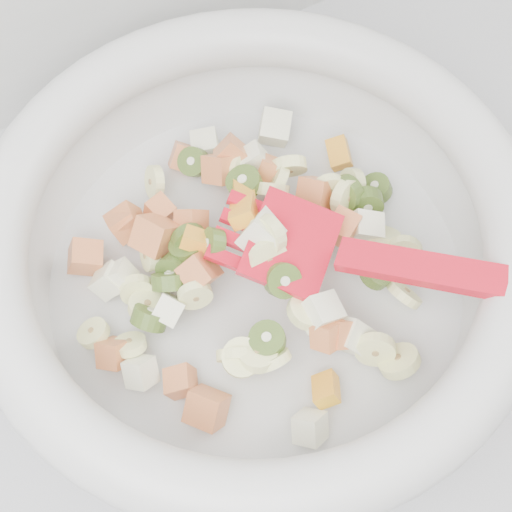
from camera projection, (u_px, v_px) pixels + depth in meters
name	position (u px, v px, depth m)	size (l,w,h in m)	color
counter	(253.00, 501.00, 0.94)	(2.00, 0.60, 0.90)	gray
mixing_bowl	(256.00, 249.00, 0.52)	(0.38, 0.38, 0.12)	silver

